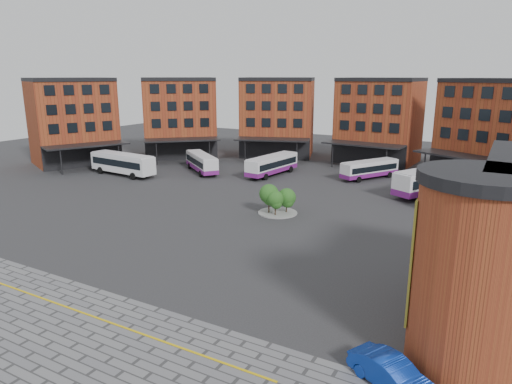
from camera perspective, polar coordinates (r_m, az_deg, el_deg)
The scene contains 11 objects.
ground at distance 42.48m, azimuth -7.04°, elevation -6.42°, with size 160.00×160.00×0.00m, color #28282B.
yellow_line at distance 31.89m, azimuth -19.43°, elevation -14.54°, with size 26.00×0.15×0.02m, color gold.
main_building at distance 76.08m, azimuth 7.13°, elevation 8.42°, with size 94.14×42.48×14.60m.
tree_island at distance 50.43m, azimuth 2.65°, elevation -0.82°, with size 4.40×4.40×3.37m.
bus_a at distance 73.16m, azimuth -16.35°, elevation 3.56°, with size 12.00×3.77×3.34m.
bus_b at distance 73.04m, azimuth -6.82°, elevation 3.71°, with size 9.64×8.26×2.92m.
bus_c at distance 70.34m, azimuth 2.03°, elevation 3.45°, with size 3.83×11.06×3.05m.
bus_d at distance 69.91m, azimuth 14.01°, elevation 2.82°, with size 6.82×9.55×2.74m.
bus_e at distance 62.76m, azimuth 21.23°, elevation 1.35°, with size 8.33×12.31×3.50m.
bus_f at distance 57.17m, azimuth 26.32°, elevation -0.60°, with size 11.18×6.82×3.12m.
blue_car at distance 25.08m, azimuth 16.66°, elevation -20.93°, with size 1.63×4.69×1.54m, color #0C2F9D.
Camera 1 is at (23.75, -31.85, 15.04)m, focal length 32.00 mm.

